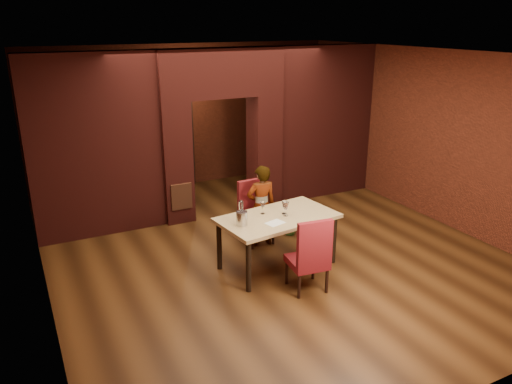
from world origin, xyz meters
TOP-DOWN VIEW (x-y plane):
  - floor at (0.00, 0.00)m, footprint 8.00×8.00m
  - ceiling at (0.00, 0.00)m, footprint 7.00×8.00m
  - wall_back at (0.00, 4.00)m, footprint 7.00×0.04m
  - wall_front at (0.00, -4.00)m, footprint 7.00×0.04m
  - wall_left at (-3.50, 0.00)m, footprint 0.04×8.00m
  - wall_right at (3.50, 0.00)m, footprint 0.04×8.00m
  - pillar_left at (-0.95, 2.00)m, footprint 0.55×0.55m
  - pillar_right at (0.95, 2.00)m, footprint 0.55×0.55m
  - lintel at (0.00, 2.00)m, footprint 2.45×0.55m
  - wing_wall_left at (-2.36, 2.00)m, footprint 2.28×0.35m
  - wing_wall_right at (2.36, 2.00)m, footprint 2.28×0.35m
  - vent_panel at (-0.95, 1.71)m, footprint 0.40×0.03m
  - rear_door at (-0.40, 3.94)m, footprint 0.90×0.08m
  - rear_door_frame at (-0.40, 3.90)m, footprint 1.02×0.04m
  - dining_table at (-0.18, -0.59)m, footprint 1.90×1.22m
  - chair_far at (-0.07, 0.33)m, footprint 0.52×0.52m
  - chair_near at (-0.14, -1.40)m, footprint 0.57×0.57m
  - person_seated at (-0.04, 0.22)m, footprint 0.55×0.39m
  - wine_glass_a at (-0.33, -0.40)m, footprint 0.08×0.08m
  - wine_glass_b at (-0.04, -0.55)m, footprint 0.09×0.09m
  - wine_glass_c at (-0.05, -0.63)m, footprint 0.09×0.09m
  - tasting_sheet at (-0.34, -0.81)m, footprint 0.31×0.26m
  - wine_bucket at (-0.81, -0.65)m, footprint 0.17×0.17m
  - water_bottle at (-0.72, -0.42)m, footprint 0.07×0.07m
  - potted_plant at (0.63, 0.39)m, footprint 0.50×0.50m

SIDE VIEW (x-z plane):
  - floor at x=0.00m, z-range 0.00..0.00m
  - potted_plant at x=0.63m, z-range 0.00..0.42m
  - dining_table at x=-0.18m, z-range 0.00..0.84m
  - chair_far at x=-0.07m, z-range 0.00..1.09m
  - vent_panel at x=-0.95m, z-range 0.30..0.80m
  - chair_near at x=-0.14m, z-range 0.00..1.13m
  - person_seated at x=-0.04m, z-range 0.00..1.42m
  - tasting_sheet at x=-0.34m, z-range 0.84..0.84m
  - wine_glass_a at x=-0.33m, z-range 0.84..1.03m
  - wine_bucket at x=-0.81m, z-range 0.84..1.05m
  - wine_glass_b at x=-0.04m, z-range 0.84..1.05m
  - wine_glass_c at x=-0.05m, z-range 0.84..1.06m
  - water_bottle at x=-0.72m, z-range 0.84..1.13m
  - rear_door at x=-0.40m, z-range 0.00..2.10m
  - rear_door_frame at x=-0.40m, z-range -0.06..2.16m
  - pillar_left at x=-0.95m, z-range 0.00..2.30m
  - pillar_right at x=0.95m, z-range 0.00..2.30m
  - wall_back at x=0.00m, z-range 0.00..3.20m
  - wall_front at x=0.00m, z-range 0.00..3.20m
  - wall_left at x=-3.50m, z-range 0.00..3.20m
  - wall_right at x=3.50m, z-range 0.00..3.20m
  - wing_wall_left at x=-2.36m, z-range 0.00..3.20m
  - wing_wall_right at x=2.36m, z-range 0.00..3.20m
  - lintel at x=0.00m, z-range 2.30..3.20m
  - ceiling at x=0.00m, z-range 3.18..3.22m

